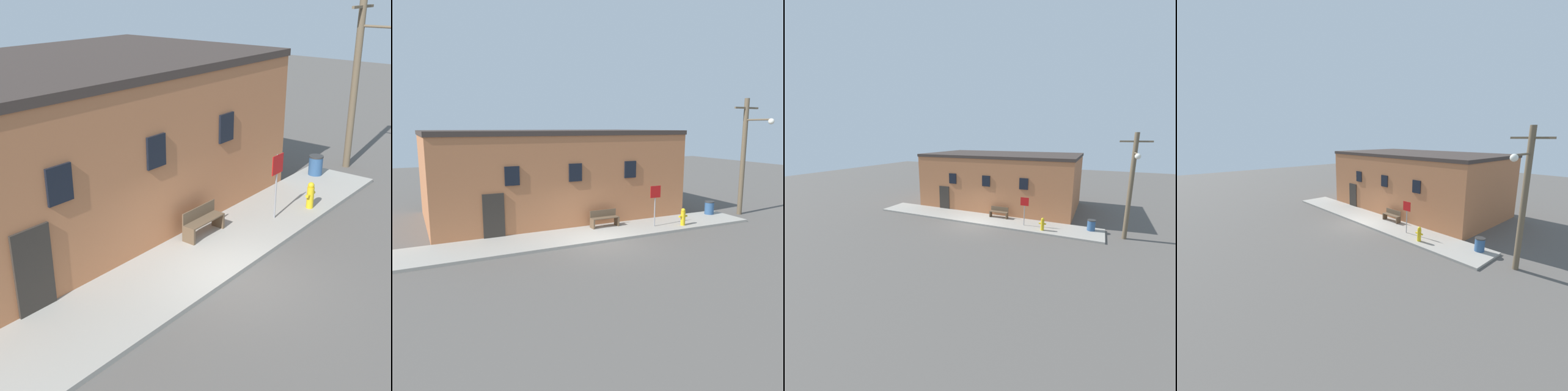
% 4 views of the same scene
% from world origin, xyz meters
% --- Properties ---
extents(ground_plane, '(80.00, 80.00, 0.00)m').
position_xyz_m(ground_plane, '(0.00, 0.00, 0.00)').
color(ground_plane, '#56514C').
extents(sidewalk, '(18.38, 2.68, 0.13)m').
position_xyz_m(sidewalk, '(0.00, 1.34, 0.07)').
color(sidewalk, '#9E998E').
rests_on(sidewalk, ground).
extents(brick_building, '(13.91, 8.08, 5.03)m').
position_xyz_m(brick_building, '(-0.09, 6.65, 2.51)').
color(brick_building, '#B26B42').
rests_on(brick_building, ground).
extents(fire_hydrant, '(0.50, 0.24, 0.91)m').
position_xyz_m(fire_hydrant, '(5.15, 0.59, 0.58)').
color(fire_hydrant, gold).
rests_on(fire_hydrant, sidewalk).
extents(stop_sign, '(0.61, 0.06, 2.12)m').
position_xyz_m(stop_sign, '(3.69, 1.07, 1.60)').
color(stop_sign, gray).
rests_on(stop_sign, sidewalk).
extents(bench, '(1.50, 0.44, 0.86)m').
position_xyz_m(bench, '(1.30, 2.14, 0.57)').
color(bench, brown).
rests_on(bench, sidewalk).
extents(trash_bin, '(0.56, 0.56, 0.77)m').
position_xyz_m(trash_bin, '(8.27, 2.00, 0.52)').
color(trash_bin, '#2D517F').
rests_on(trash_bin, sidewalk).
extents(utility_pole, '(1.80, 2.03, 6.85)m').
position_xyz_m(utility_pole, '(10.33, 1.50, 3.68)').
color(utility_pole, brown).
rests_on(utility_pole, ground).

